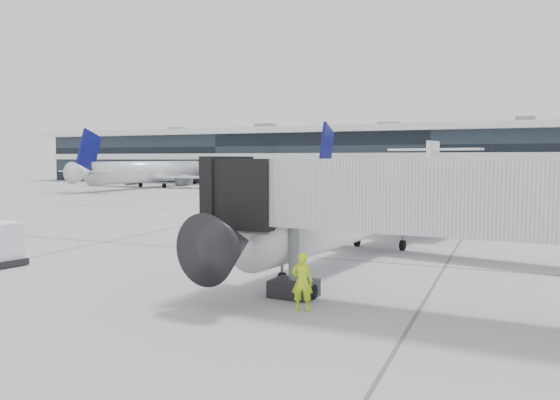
% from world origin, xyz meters
% --- Properties ---
extents(ground, '(220.00, 220.00, 0.00)m').
position_xyz_m(ground, '(0.00, 0.00, 0.00)').
color(ground, gray).
rests_on(ground, ground).
extents(terminal, '(170.00, 22.00, 10.00)m').
position_xyz_m(terminal, '(0.00, 82.00, 5.00)').
color(terminal, black).
rests_on(terminal, ground).
extents(bg_jet_left, '(32.00, 40.00, 9.60)m').
position_xyz_m(bg_jet_left, '(-45.00, 55.00, 0.00)').
color(bg_jet_left, silver).
rests_on(bg_jet_left, ground).
extents(bg_jet_center, '(32.00, 40.00, 9.60)m').
position_xyz_m(bg_jet_center, '(-8.00, 55.00, 0.00)').
color(bg_jet_center, silver).
rests_on(bg_jet_center, ground).
extents(regional_jet, '(22.00, 27.44, 6.35)m').
position_xyz_m(regional_jet, '(5.81, 3.14, 2.17)').
color(regional_jet, white).
rests_on(regional_jet, ground).
extents(jet_bridge, '(16.44, 4.19, 5.28)m').
position_xyz_m(jet_bridge, '(11.40, -8.25, 3.85)').
color(jet_bridge, silver).
rests_on(jet_bridge, ground).
extents(ramp_worker, '(0.82, 0.64, 1.99)m').
position_xyz_m(ramp_worker, '(6.38, -9.49, 0.99)').
color(ramp_worker, '#C5F319').
rests_on(ramp_worker, ground).
extents(traffic_cone, '(0.52, 0.52, 0.62)m').
position_xyz_m(traffic_cone, '(-8.84, 11.97, 0.29)').
color(traffic_cone, orange).
rests_on(traffic_cone, ground).
extents(far_tug, '(1.70, 2.51, 1.49)m').
position_xyz_m(far_tug, '(-14.45, 35.40, 0.67)').
color(far_tug, black).
rests_on(far_tug, ground).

